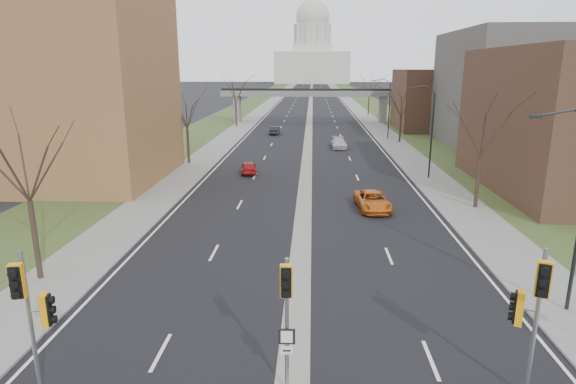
# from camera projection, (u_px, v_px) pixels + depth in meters

# --- Properties ---
(road_surface) EXTENTS (20.00, 600.00, 0.01)m
(road_surface) POSITION_uv_depth(u_px,v_px,m) (311.00, 99.00, 160.84)
(road_surface) COLOR black
(road_surface) RESTS_ON ground
(median_strip) EXTENTS (1.20, 600.00, 0.02)m
(median_strip) POSITION_uv_depth(u_px,v_px,m) (311.00, 99.00, 160.84)
(median_strip) COLOR gray
(median_strip) RESTS_ON ground
(sidewalk_right) EXTENTS (4.00, 600.00, 0.12)m
(sidewalk_right) POSITION_uv_depth(u_px,v_px,m) (347.00, 99.00, 160.24)
(sidewalk_right) COLOR gray
(sidewalk_right) RESTS_ON ground
(sidewalk_left) EXTENTS (4.00, 600.00, 0.12)m
(sidewalk_left) POSITION_uv_depth(u_px,v_px,m) (275.00, 99.00, 161.41)
(sidewalk_left) COLOR gray
(sidewalk_left) RESTS_ON ground
(grass_verge_right) EXTENTS (8.00, 600.00, 0.10)m
(grass_verge_right) POSITION_uv_depth(u_px,v_px,m) (365.00, 99.00, 159.96)
(grass_verge_right) COLOR #2F421E
(grass_verge_right) RESTS_ON ground
(grass_verge_left) EXTENTS (8.00, 600.00, 0.10)m
(grass_verge_left) POSITION_uv_depth(u_px,v_px,m) (257.00, 99.00, 161.70)
(grass_verge_left) COLOR #2F421E
(grass_verge_left) RESTS_ON ground
(apartment_building) EXTENTS (25.00, 16.00, 22.00)m
(apartment_building) POSITION_uv_depth(u_px,v_px,m) (18.00, 60.00, 43.34)
(apartment_building) COLOR brown
(apartment_building) RESTS_ON ground
(commercial_block_mid) EXTENTS (18.00, 22.00, 15.00)m
(commercial_block_mid) POSITION_uv_depth(u_px,v_px,m) (522.00, 90.00, 62.87)
(commercial_block_mid) COLOR #504D49
(commercial_block_mid) RESTS_ON ground
(commercial_block_far) EXTENTS (14.00, 14.00, 10.00)m
(commercial_block_far) POSITION_uv_depth(u_px,v_px,m) (439.00, 100.00, 81.19)
(commercial_block_far) COLOR #4A3622
(commercial_block_far) RESTS_ON ground
(pedestrian_bridge) EXTENTS (34.00, 3.00, 6.45)m
(pedestrian_bridge) POSITION_uv_depth(u_px,v_px,m) (310.00, 97.00, 91.96)
(pedestrian_bridge) COLOR slate
(pedestrian_bridge) RESTS_ON ground
(capitol) EXTENTS (48.00, 42.00, 55.75)m
(capitol) POSITION_uv_depth(u_px,v_px,m) (312.00, 55.00, 320.49)
(capitol) COLOR beige
(capitol) RESTS_ON ground
(streetlight_near) EXTENTS (2.61, 0.20, 8.70)m
(streetlight_near) POSITION_uv_depth(u_px,v_px,m) (570.00, 155.00, 19.37)
(streetlight_near) COLOR black
(streetlight_near) RESTS_ON sidewalk_right
(streetlight_mid) EXTENTS (2.61, 0.20, 8.70)m
(streetlight_mid) POSITION_uv_depth(u_px,v_px,m) (425.00, 105.00, 44.50)
(streetlight_mid) COLOR black
(streetlight_mid) RESTS_ON sidewalk_right
(streetlight_far) EXTENTS (2.61, 0.20, 8.70)m
(streetlight_far) POSITION_uv_depth(u_px,v_px,m) (385.00, 92.00, 69.63)
(streetlight_far) COLOR black
(streetlight_far) RESTS_ON sidewalk_right
(tree_left_a) EXTENTS (7.20, 7.20, 9.40)m
(tree_left_a) POSITION_uv_depth(u_px,v_px,m) (23.00, 149.00, 22.54)
(tree_left_a) COLOR #382B21
(tree_left_a) RESTS_ON sidewalk_left
(tree_left_b) EXTENTS (6.75, 6.75, 8.81)m
(tree_left_b) POSITION_uv_depth(u_px,v_px,m) (186.00, 107.00, 51.64)
(tree_left_b) COLOR #382B21
(tree_left_b) RESTS_ON sidewalk_left
(tree_left_c) EXTENTS (7.65, 7.65, 9.99)m
(tree_left_c) POSITION_uv_depth(u_px,v_px,m) (235.00, 87.00, 84.30)
(tree_left_c) COLOR #382B21
(tree_left_c) RESTS_ON sidewalk_left
(tree_right_a) EXTENTS (7.20, 7.20, 9.40)m
(tree_right_a) POSITION_uv_depth(u_px,v_px,m) (484.00, 120.00, 34.81)
(tree_right_a) COLOR #382B21
(tree_right_a) RESTS_ON sidewalk_right
(tree_right_b) EXTENTS (6.30, 6.30, 8.22)m
(tree_right_b) POSITION_uv_depth(u_px,v_px,m) (402.00, 101.00, 66.92)
(tree_right_b) COLOR #382B21
(tree_right_b) RESTS_ON sidewalk_right
(tree_right_c) EXTENTS (7.65, 7.65, 9.99)m
(tree_right_c) POSITION_uv_depth(u_px,v_px,m) (369.00, 83.00, 105.27)
(tree_right_c) COLOR #382B21
(tree_right_c) RESTS_ON sidewalk_right
(signal_pole_left) EXTENTS (0.84, 1.02, 4.99)m
(signal_pole_left) POSITION_uv_depth(u_px,v_px,m) (32.00, 305.00, 14.82)
(signal_pole_left) COLOR gray
(signal_pole_left) RESTS_ON ground
(signal_pole_median) EXTENTS (0.54, 0.76, 4.70)m
(signal_pole_median) POSITION_uv_depth(u_px,v_px,m) (287.00, 305.00, 14.82)
(signal_pole_median) COLOR gray
(signal_pole_median) RESTS_ON ground
(signal_pole_right) EXTENTS (0.85, 1.17, 5.12)m
(signal_pole_right) POSITION_uv_depth(u_px,v_px,m) (532.00, 304.00, 14.73)
(signal_pole_right) COLOR gray
(signal_pole_right) RESTS_ON ground
(car_left_near) EXTENTS (1.96, 3.84, 1.25)m
(car_left_near) POSITION_uv_depth(u_px,v_px,m) (249.00, 167.00, 48.32)
(car_left_near) COLOR #A11412
(car_left_near) RESTS_ON ground
(car_left_far) EXTENTS (1.44, 3.93, 1.29)m
(car_left_far) POSITION_uv_depth(u_px,v_px,m) (275.00, 130.00, 76.56)
(car_left_far) COLOR black
(car_left_far) RESTS_ON ground
(car_right_near) EXTENTS (2.61, 5.02, 1.35)m
(car_right_near) POSITION_uv_depth(u_px,v_px,m) (373.00, 201.00, 36.04)
(car_right_near) COLOR #C55B15
(car_right_near) RESTS_ON ground
(car_right_mid) EXTENTS (2.03, 4.70, 1.35)m
(car_right_mid) POSITION_uv_depth(u_px,v_px,m) (339.00, 143.00, 63.41)
(car_right_mid) COLOR #B4B3BB
(car_right_mid) RESTS_ON ground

